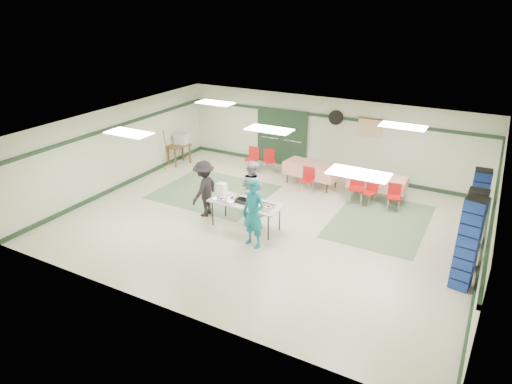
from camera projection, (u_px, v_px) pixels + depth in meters
The scene contains 42 objects.
floor at pixel (268, 221), 12.97m from camera, with size 11.00×11.00×0.00m, color beige.
ceiling at pixel (269, 129), 11.90m from camera, with size 11.00×11.00×0.00m, color white.
wall_back at pixel (327, 136), 16.06m from camera, with size 11.00×11.00×0.00m, color beige.
wall_front at pixel (163, 252), 8.81m from camera, with size 11.00×11.00×0.00m, color beige.
wall_left at pixel (119, 147), 14.85m from camera, with size 9.00×9.00×0.00m, color beige.
wall_right at pixel (491, 221), 10.02m from camera, with size 9.00×9.00×0.00m, color beige.
trim_back at pixel (328, 116), 15.75m from camera, with size 11.00×0.06×0.10m, color #1C3420.
baseboard_back at pixel (324, 170), 16.55m from camera, with size 11.00×0.06×0.12m, color #1C3420.
trim_left at pixel (117, 126), 14.56m from camera, with size 9.00×0.06×0.10m, color #1C3420.
baseboard_left at pixel (124, 184), 15.35m from camera, with size 9.00×0.06×0.12m, color #1C3420.
trim_right at pixel (496, 191), 9.75m from camera, with size 9.00×0.06×0.10m, color #1C3420.
baseboard_right at pixel (478, 270), 10.54m from camera, with size 9.00×0.06×0.12m, color #1C3420.
green_patch_a at pixel (214, 192), 14.87m from camera, with size 3.50×3.00×0.01m, color #62805D.
green_patch_b at pixel (380, 221), 12.95m from camera, with size 2.50×3.50×0.01m, color #62805D.
double_door_left at pixel (270, 136), 17.09m from camera, with size 0.90×0.06×2.10m, color #9A9C9A.
double_door_right at pixel (294, 139), 16.68m from camera, with size 0.90×0.06×2.10m, color #9A9C9A.
door_frame at pixel (282, 138), 16.87m from camera, with size 2.00×0.03×2.15m, color #1C3420.
wall_fan at pixel (336, 118), 15.60m from camera, with size 0.50×0.50×0.10m, color black.
scroll_banner at pixel (370, 128), 15.15m from camera, with size 0.80×0.02×0.60m, color beige.
serving_table at pixel (246, 204), 12.32m from camera, with size 2.03×0.84×0.76m.
sheet_tray_right at pixel (262, 206), 12.05m from camera, with size 0.62×0.47×0.02m, color silver.
sheet_tray_mid at pixel (244, 198), 12.52m from camera, with size 0.56×0.42×0.02m, color silver.
sheet_tray_left at pixel (226, 199), 12.50m from camera, with size 0.63×0.47×0.02m, color silver.
baking_pan at pixel (244, 201), 12.30m from camera, with size 0.46×0.29×0.08m, color black.
foam_box_stack at pixel (222, 190), 12.62m from camera, with size 0.24×0.22×0.39m, color white.
volunteer_teal at pixel (253, 214), 11.37m from camera, with size 0.65×0.43×1.79m, color #137983.
volunteer_grey at pixel (252, 188), 13.08m from camera, with size 0.80×0.62×1.64m, color #96969B.
volunteer_dark at pixel (204, 189), 13.01m from camera, with size 1.07×0.61×1.65m, color black.
dining_table_a at pixel (377, 181), 14.21m from camera, with size 1.77×0.81×0.77m.
dining_table_b at pixel (312, 169), 15.17m from camera, with size 1.91×1.04×0.77m.
chair_a at pixel (370, 190), 13.80m from camera, with size 0.46×0.47×0.78m.
chair_b at pixel (357, 185), 13.96m from camera, with size 0.53×0.53×0.93m.
chair_c at pixel (394, 194), 13.49m from camera, with size 0.46×0.46×0.81m.
chair_d at pixel (308, 177), 14.70m from camera, with size 0.40×0.40×0.83m.
chair_loose_a at pixel (269, 158), 16.37m from camera, with size 0.55×0.55×0.85m.
chair_loose_b at pixel (253, 156), 16.47m from camera, with size 0.43×0.43×0.89m.
crate_stack_blue_a at pixel (476, 208), 11.38m from camera, with size 0.39×0.39×2.04m, color navy.
crate_stack_red at pixel (471, 230), 10.44m from camera, with size 0.43×0.43×1.94m, color #A61016.
crate_stack_blue_b at pixel (468, 244), 9.63m from camera, with size 0.41×0.41×2.14m, color navy.
printer_table at pixel (179, 148), 17.11m from camera, with size 0.73×0.94×0.74m.
office_printer at pixel (182, 138), 17.17m from camera, with size 0.49×0.43×0.39m, color #B5B4B0.
broom at pixel (166, 149), 16.61m from camera, with size 0.03×0.03×1.45m, color brown.
Camera 1 is at (5.23, -10.33, 5.92)m, focal length 32.00 mm.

